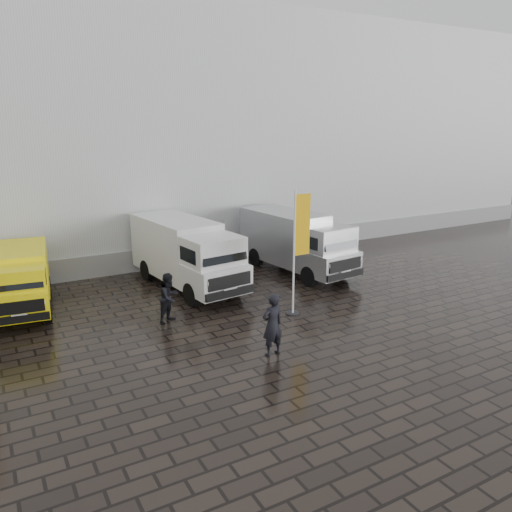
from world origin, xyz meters
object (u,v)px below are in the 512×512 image
(flagpole, at_px, (298,247))
(wheelie_bin, at_px, (301,241))
(van_yellow, at_px, (21,281))
(van_silver, at_px, (296,243))
(person_tent, at_px, (169,297))
(person_front, at_px, (272,325))
(van_white, at_px, (187,255))

(flagpole, height_order, wheelie_bin, flagpole)
(van_yellow, bearing_deg, van_silver, 3.09)
(person_tent, bearing_deg, van_yellow, 109.19)
(person_front, bearing_deg, van_yellow, -56.59)
(van_white, relative_size, van_silver, 1.03)
(flagpole, bearing_deg, person_tent, 160.84)
(person_front, bearing_deg, van_white, -96.57)
(van_white, bearing_deg, van_yellow, 168.83)
(van_white, bearing_deg, wheelie_bin, 13.66)
(van_white, xyz_separation_m, person_front, (-0.17, -7.06, -0.42))
(van_white, bearing_deg, person_tent, -128.02)
(van_white, distance_m, person_front, 7.07)
(van_yellow, bearing_deg, flagpole, -23.79)
(van_white, relative_size, person_front, 3.34)
(van_white, xyz_separation_m, van_silver, (5.12, -0.32, -0.04))
(person_front, height_order, person_tent, person_front)
(van_yellow, relative_size, wheelie_bin, 4.90)
(van_silver, bearing_deg, van_white, 170.02)
(wheelie_bin, bearing_deg, van_silver, -142.51)
(van_silver, xyz_separation_m, person_tent, (-7.01, -2.82, -0.48))
(person_tent, bearing_deg, van_white, 28.27)
(van_white, height_order, person_tent, van_white)
(van_yellow, height_order, van_silver, van_silver)
(van_white, height_order, wheelie_bin, van_white)
(van_yellow, height_order, van_white, van_white)
(flagpole, relative_size, person_tent, 2.60)
(wheelie_bin, relative_size, person_front, 0.51)
(van_yellow, bearing_deg, van_white, 2.87)
(van_yellow, distance_m, flagpole, 9.97)
(van_silver, height_order, person_tent, van_silver)
(flagpole, distance_m, wheelie_bin, 9.34)
(wheelie_bin, bearing_deg, van_white, -174.30)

